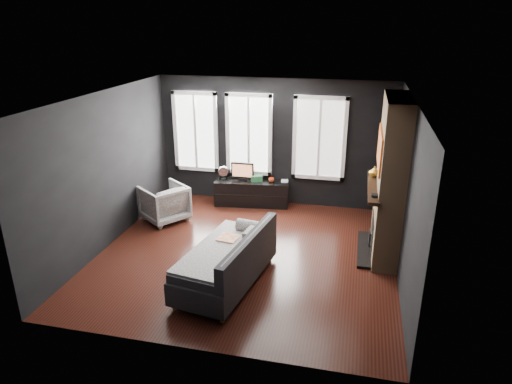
% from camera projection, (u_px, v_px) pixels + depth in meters
% --- Properties ---
extents(floor, '(5.00, 5.00, 0.00)m').
position_uv_depth(floor, '(247.00, 254.00, 7.90)').
color(floor, black).
rests_on(floor, ground).
extents(ceiling, '(5.00, 5.00, 0.00)m').
position_uv_depth(ceiling, '(245.00, 97.00, 6.94)').
color(ceiling, white).
rests_on(ceiling, ground).
extents(wall_back, '(5.00, 0.02, 2.70)m').
position_uv_depth(wall_back, '(274.00, 143.00, 9.69)').
color(wall_back, black).
rests_on(wall_back, ground).
extents(wall_left, '(0.02, 5.00, 2.70)m').
position_uv_depth(wall_left, '(107.00, 170.00, 7.94)').
color(wall_left, black).
rests_on(wall_left, ground).
extents(wall_right, '(0.02, 5.00, 2.70)m').
position_uv_depth(wall_right, '(406.00, 193.00, 6.90)').
color(wall_right, black).
rests_on(wall_right, ground).
extents(windows, '(4.00, 0.16, 1.76)m').
position_uv_depth(windows, '(253.00, 93.00, 9.38)').
color(windows, white).
rests_on(windows, wall_back).
extents(fireplace, '(0.70, 1.62, 2.70)m').
position_uv_depth(fireplace, '(390.00, 179.00, 7.48)').
color(fireplace, '#93724C').
rests_on(fireplace, floor).
extents(sofa, '(1.32, 2.15, 0.86)m').
position_uv_depth(sofa, '(226.00, 258.00, 6.89)').
color(sofa, black).
rests_on(sofa, floor).
extents(stripe_pillow, '(0.13, 0.34, 0.33)m').
position_uv_depth(stripe_pillow, '(249.00, 239.00, 7.06)').
color(stripe_pillow, gray).
rests_on(stripe_pillow, sofa).
extents(armchair, '(1.07, 1.08, 0.81)m').
position_uv_depth(armchair, '(164.00, 201.00, 9.10)').
color(armchair, white).
rests_on(armchair, floor).
extents(media_console, '(1.63, 0.68, 0.54)m').
position_uv_depth(media_console, '(252.00, 192.00, 9.93)').
color(media_console, black).
rests_on(media_console, floor).
extents(monitor, '(0.51, 0.11, 0.45)m').
position_uv_depth(monitor, '(242.00, 170.00, 9.78)').
color(monitor, black).
rests_on(monitor, media_console).
extents(desk_fan, '(0.28, 0.28, 0.31)m').
position_uv_depth(desk_fan, '(223.00, 173.00, 9.85)').
color(desk_fan, '#999999').
rests_on(desk_fan, media_console).
extents(mug, '(0.15, 0.13, 0.12)m').
position_uv_depth(mug, '(271.00, 179.00, 9.75)').
color(mug, '#E84F21').
rests_on(mug, media_console).
extents(book, '(0.15, 0.04, 0.20)m').
position_uv_depth(book, '(281.00, 177.00, 9.76)').
color(book, '#B2A28C').
rests_on(book, media_console).
extents(storage_box, '(0.27, 0.23, 0.13)m').
position_uv_depth(storage_box, '(257.00, 178.00, 9.78)').
color(storage_box, '#2A6C3F').
rests_on(storage_box, media_console).
extents(mantel_vase, '(0.19, 0.20, 0.18)m').
position_uv_depth(mantel_vase, '(374.00, 172.00, 7.96)').
color(mantel_vase, gold).
rests_on(mantel_vase, fireplace).
extents(mantel_clock, '(0.13, 0.13, 0.04)m').
position_uv_depth(mantel_clock, '(375.00, 196.00, 7.07)').
color(mantel_clock, black).
rests_on(mantel_clock, fireplace).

